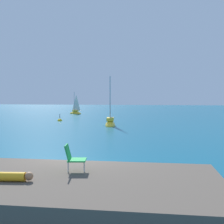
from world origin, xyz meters
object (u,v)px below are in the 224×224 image
Objects in this scene: beach_chair at (73,157)px; marker_buoy at (60,121)px; sailboat_far at (75,112)px; person_sunbather at (3,177)px; sailboat_near at (110,123)px.

beach_chair is 26.06m from marker_buoy.
beach_chair is at bearing 117.27° from sailboat_far.
marker_buoy is (-8.41, 24.63, -1.29)m from beach_chair.
beach_chair is (1.56, 1.10, 0.33)m from person_sunbather.
sailboat_far reaches higher than marker_buoy.
person_sunbather is at bearing -152.23° from beach_chair.
beach_chair is (1.67, -20.23, 0.99)m from sailboat_near.
sailboat_far is 2.29× the size of person_sunbather.
sailboat_far is at bearing -159.43° from sailboat_near.
marker_buoy is at bearing 109.19° from sailboat_far.
person_sunbather is at bearing -4.46° from sailboat_near.
person_sunbather is at bearing 114.68° from sailboat_far.
sailboat_far is 13.17m from marker_buoy.
sailboat_far reaches higher than beach_chair.
sailboat_near is at bearing 127.82° from sailboat_far.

